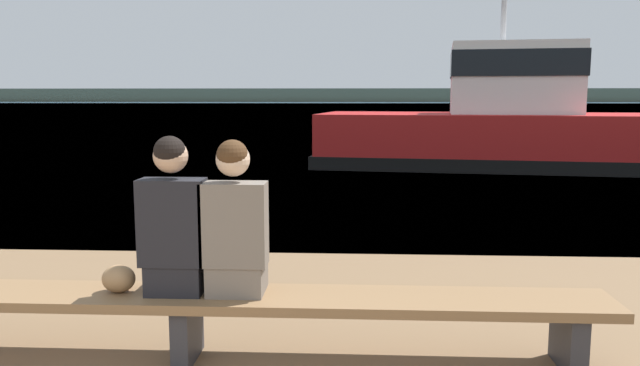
% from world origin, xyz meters
% --- Properties ---
extents(water_surface, '(240.00, 240.00, 0.00)m').
position_xyz_m(water_surface, '(0.00, 125.62, 0.00)').
color(water_surface, teal).
rests_on(water_surface, ground).
extents(far_shoreline, '(600.00, 12.00, 4.17)m').
position_xyz_m(far_shoreline, '(0.00, 199.98, 2.09)').
color(far_shoreline, '#424738').
rests_on(far_shoreline, ground).
extents(bench_main, '(5.77, 0.52, 0.48)m').
position_xyz_m(bench_main, '(0.16, 2.63, 0.38)').
color(bench_main, brown).
rests_on(bench_main, ground).
extents(person_left, '(0.44, 0.38, 1.08)m').
position_xyz_m(person_left, '(0.09, 2.63, 0.96)').
color(person_left, black).
rests_on(person_left, bench_main).
extents(person_right, '(0.44, 0.37, 1.06)m').
position_xyz_m(person_right, '(0.50, 2.63, 0.95)').
color(person_right, '#70665B').
rests_on(person_right, bench_main).
extents(shopping_bag, '(0.23, 0.19, 0.19)m').
position_xyz_m(shopping_bag, '(-0.31, 2.64, 0.57)').
color(shopping_bag, '#9E754C').
rests_on(shopping_bag, bench_main).
extents(tugboat_red, '(9.49, 4.77, 6.12)m').
position_xyz_m(tugboat_red, '(5.05, 14.93, 0.99)').
color(tugboat_red, '#A81919').
rests_on(tugboat_red, water_surface).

